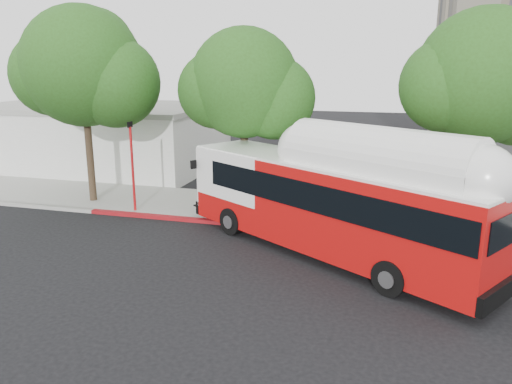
# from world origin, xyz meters

# --- Properties ---
(ground) EXTENTS (120.00, 120.00, 0.00)m
(ground) POSITION_xyz_m (0.00, 0.00, 0.00)
(ground) COLOR black
(ground) RESTS_ON ground
(sidewalk) EXTENTS (60.00, 5.00, 0.15)m
(sidewalk) POSITION_xyz_m (0.00, 6.50, 0.07)
(sidewalk) COLOR gray
(sidewalk) RESTS_ON ground
(curb_strip) EXTENTS (60.00, 0.30, 0.15)m
(curb_strip) POSITION_xyz_m (0.00, 3.90, 0.07)
(curb_strip) COLOR gray
(curb_strip) RESTS_ON ground
(red_curb_segment) EXTENTS (10.00, 0.32, 0.16)m
(red_curb_segment) POSITION_xyz_m (-3.00, 3.90, 0.08)
(red_curb_segment) COLOR maroon
(red_curb_segment) RESTS_ON ground
(street_tree_left) EXTENTS (6.67, 5.80, 9.74)m
(street_tree_left) POSITION_xyz_m (-8.53, 5.56, 6.60)
(street_tree_left) COLOR #2D2116
(street_tree_left) RESTS_ON ground
(street_tree_mid) EXTENTS (5.75, 5.00, 8.62)m
(street_tree_mid) POSITION_xyz_m (-0.59, 6.06, 5.91)
(street_tree_mid) COLOR #2D2116
(street_tree_mid) RESTS_ON ground
(street_tree_right) EXTENTS (6.21, 5.40, 9.18)m
(street_tree_right) POSITION_xyz_m (9.44, 5.86, 6.26)
(street_tree_right) COLOR #2D2116
(street_tree_right) RESTS_ON ground
(low_commercial_bldg) EXTENTS (16.20, 10.20, 4.25)m
(low_commercial_bldg) POSITION_xyz_m (-14.00, 14.00, 2.15)
(low_commercial_bldg) COLOR silver
(low_commercial_bldg) RESTS_ON ground
(transit_bus) EXTENTS (12.73, 9.26, 4.02)m
(transit_bus) POSITION_xyz_m (3.63, 1.51, 1.88)
(transit_bus) COLOR #AE0C0C
(transit_bus) RESTS_ON ground
(signal_pole) EXTENTS (0.12, 0.41, 4.38)m
(signal_pole) POSITION_xyz_m (-6.00, 4.37, 2.25)
(signal_pole) COLOR red
(signal_pole) RESTS_ON ground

